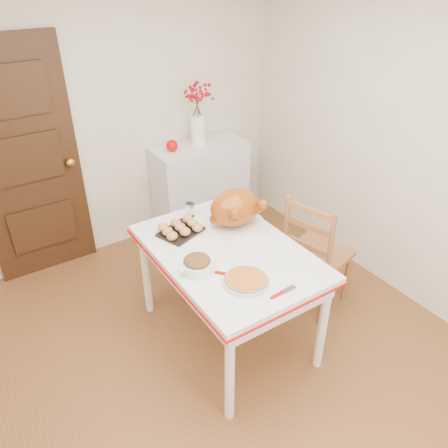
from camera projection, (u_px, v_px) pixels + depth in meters
floor at (228, 371)px, 3.15m from camera, size 3.50×4.00×0.00m
wall_back at (103, 123)px, 3.92m from camera, size 3.50×0.00×2.50m
wall_right at (423, 155)px, 3.31m from camera, size 0.00×4.00×2.50m
door_back at (27, 165)px, 3.69m from camera, size 0.85×0.06×2.06m
sideboard at (201, 188)px, 4.57m from camera, size 0.94×0.42×0.94m
kitchen_table at (228, 295)px, 3.24m from camera, size 0.92×1.35×0.81m
chair_oak at (318, 252)px, 3.53m from camera, size 0.55×0.55×1.02m
berry_vase at (198, 114)px, 4.16m from camera, size 0.32×0.32×0.61m
apple at (172, 146)px, 4.16m from camera, size 0.11×0.11×0.11m
turkey_platter at (235, 209)px, 3.21m from camera, size 0.48×0.39×0.29m
pumpkin_pie at (246, 280)px, 2.70m from camera, size 0.31×0.31×0.06m
stuffing_dish at (197, 264)px, 2.81m from camera, size 0.30×0.26×0.10m
rolls_tray at (180, 228)px, 3.19m from camera, size 0.35×0.32×0.08m
pie_server at (283, 292)px, 2.64m from camera, size 0.20×0.07×0.01m
carving_knife at (234, 275)px, 2.78m from camera, size 0.21×0.23×0.01m
drinking_glass at (190, 210)px, 3.38m from camera, size 0.07×0.07×0.11m
shaker_pair at (228, 198)px, 3.56m from camera, size 0.10×0.05×0.10m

